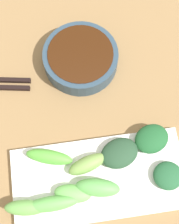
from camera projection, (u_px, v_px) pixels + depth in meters
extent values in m
cube|color=olive|center=(83.00, 138.00, 0.62)|extent=(2.10, 2.10, 0.02)
cylinder|color=#2E4456|center=(81.00, 58.00, 0.64)|extent=(0.14, 0.14, 0.04)
cylinder|color=#391B0A|center=(81.00, 57.00, 0.63)|extent=(0.12, 0.12, 0.03)
cube|color=white|center=(99.00, 179.00, 0.57)|extent=(0.14, 0.29, 0.01)
ellipsoid|color=#6DBB59|center=(73.00, 193.00, 0.55)|extent=(0.04, 0.07, 0.02)
ellipsoid|color=#26472E|center=(119.00, 153.00, 0.57)|extent=(0.07, 0.08, 0.02)
ellipsoid|color=#62B556|center=(98.00, 188.00, 0.55)|extent=(0.05, 0.08, 0.03)
ellipsoid|color=#235A34|center=(168.00, 176.00, 0.56)|extent=(0.05, 0.05, 0.02)
ellipsoid|color=#63B752|center=(51.00, 204.00, 0.54)|extent=(0.02, 0.09, 0.03)
ellipsoid|color=#1F592C|center=(152.00, 139.00, 0.58)|extent=(0.07, 0.07, 0.02)
ellipsoid|color=#6AAD4F|center=(26.00, 208.00, 0.54)|extent=(0.03, 0.07, 0.03)
ellipsoid|color=#5CBB40|center=(49.00, 157.00, 0.57)|extent=(0.05, 0.08, 0.03)
ellipsoid|color=#769F4B|center=(89.00, 164.00, 0.57)|extent=(0.04, 0.07, 0.02)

